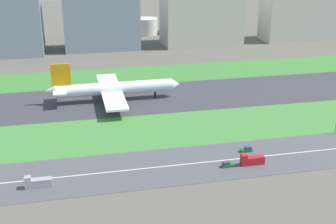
{
  "coord_description": "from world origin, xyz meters",
  "views": [
    {
      "loc": [
        -51.23,
        -212.43,
        74.3
      ],
      "look_at": [
        -12.03,
        -36.5,
        6.0
      ],
      "focal_mm": 49.29,
      "sensor_mm": 36.0,
      "label": 1
    }
  ],
  "objects_px": {
    "airliner": "(112,89)",
    "truck_2": "(252,160)",
    "car_0": "(228,165)",
    "traffic_light": "(336,124)",
    "fuel_tank_east": "(183,22)",
    "office_tower": "(202,8)",
    "truck_0": "(38,183)",
    "hangar_building": "(101,12)",
    "terminal_building": "(5,15)",
    "fuel_tank_centre": "(147,26)",
    "car_2": "(247,149)",
    "fuel_tank_west": "(107,25)",
    "cargo_warehouse": "(301,4)"
  },
  "relations": [
    {
      "from": "airliner",
      "to": "truck_2",
      "type": "height_order",
      "value": "airliner"
    },
    {
      "from": "car_0",
      "to": "traffic_light",
      "type": "height_order",
      "value": "traffic_light"
    },
    {
      "from": "truck_2",
      "to": "fuel_tank_east",
      "type": "height_order",
      "value": "fuel_tank_east"
    },
    {
      "from": "office_tower",
      "to": "truck_0",
      "type": "bearing_deg",
      "value": -119.84
    },
    {
      "from": "traffic_light",
      "to": "hangar_building",
      "type": "xyz_separation_m",
      "value": [
        -78.4,
        174.01,
        21.35
      ]
    },
    {
      "from": "traffic_light",
      "to": "terminal_building",
      "type": "height_order",
      "value": "terminal_building"
    },
    {
      "from": "airliner",
      "to": "office_tower",
      "type": "xyz_separation_m",
      "value": [
        78.28,
        114.0,
        20.37
      ]
    },
    {
      "from": "office_tower",
      "to": "fuel_tank_east",
      "type": "height_order",
      "value": "office_tower"
    },
    {
      "from": "terminal_building",
      "to": "office_tower",
      "type": "distance_m",
      "value": 136.53
    },
    {
      "from": "traffic_light",
      "to": "fuel_tank_centre",
      "type": "distance_m",
      "value": 222.34
    },
    {
      "from": "fuel_tank_east",
      "to": "truck_2",
      "type": "bearing_deg",
      "value": -98.54
    },
    {
      "from": "car_2",
      "to": "fuel_tank_east",
      "type": "distance_m",
      "value": 229.59
    },
    {
      "from": "airliner",
      "to": "truck_0",
      "type": "bearing_deg",
      "value": -112.22
    },
    {
      "from": "office_tower",
      "to": "airliner",
      "type": "bearing_deg",
      "value": -124.48
    },
    {
      "from": "car_2",
      "to": "office_tower",
      "type": "relative_size",
      "value": 0.08
    },
    {
      "from": "office_tower",
      "to": "fuel_tank_east",
      "type": "bearing_deg",
      "value": 92.93
    },
    {
      "from": "car_2",
      "to": "terminal_building",
      "type": "relative_size",
      "value": 0.09
    },
    {
      "from": "car_2",
      "to": "fuel_tank_centre",
      "type": "xyz_separation_m",
      "value": [
        2.8,
        227.0,
        5.6
      ]
    },
    {
      "from": "truck_0",
      "to": "fuel_tank_west",
      "type": "relative_size",
      "value": 0.33
    },
    {
      "from": "office_tower",
      "to": "cargo_warehouse",
      "type": "bearing_deg",
      "value": 0.0
    },
    {
      "from": "truck_2",
      "to": "fuel_tank_west",
      "type": "height_order",
      "value": "fuel_tank_west"
    },
    {
      "from": "fuel_tank_west",
      "to": "fuel_tank_east",
      "type": "bearing_deg",
      "value": 0.0
    },
    {
      "from": "traffic_light",
      "to": "fuel_tank_east",
      "type": "bearing_deg",
      "value": 92.01
    },
    {
      "from": "office_tower",
      "to": "cargo_warehouse",
      "type": "height_order",
      "value": "cargo_warehouse"
    },
    {
      "from": "office_tower",
      "to": "fuel_tank_west",
      "type": "distance_m",
      "value": 80.85
    },
    {
      "from": "car_2",
      "to": "fuel_tank_west",
      "type": "relative_size",
      "value": 0.17
    },
    {
      "from": "fuel_tank_centre",
      "to": "fuel_tank_east",
      "type": "xyz_separation_m",
      "value": [
        30.65,
        0.0,
        2.36
      ]
    },
    {
      "from": "hangar_building",
      "to": "office_tower",
      "type": "xyz_separation_m",
      "value": [
        73.03,
        0.0,
        0.97
      ]
    },
    {
      "from": "car_2",
      "to": "truck_2",
      "type": "bearing_deg",
      "value": -101.97
    },
    {
      "from": "office_tower",
      "to": "cargo_warehouse",
      "type": "xyz_separation_m",
      "value": [
        78.9,
        0.0,
        0.13
      ]
    },
    {
      "from": "cargo_warehouse",
      "to": "fuel_tank_west",
      "type": "xyz_separation_m",
      "value": [
        -143.65,
        45.0,
        -18.0
      ]
    },
    {
      "from": "truck_2",
      "to": "car_2",
      "type": "xyz_separation_m",
      "value": [
        2.12,
        10.0,
        -0.75
      ]
    },
    {
      "from": "truck_2",
      "to": "cargo_warehouse",
      "type": "xyz_separation_m",
      "value": [
        116.77,
        192.0,
        25.06
      ]
    },
    {
      "from": "car_0",
      "to": "office_tower",
      "type": "distance_m",
      "value": 199.24
    },
    {
      "from": "car_2",
      "to": "truck_0",
      "type": "height_order",
      "value": "truck_0"
    },
    {
      "from": "car_2",
      "to": "office_tower",
      "type": "bearing_deg",
      "value": 78.89
    },
    {
      "from": "hangar_building",
      "to": "fuel_tank_east",
      "type": "distance_m",
      "value": 85.49
    },
    {
      "from": "fuel_tank_east",
      "to": "terminal_building",
      "type": "bearing_deg",
      "value": -161.47
    },
    {
      "from": "fuel_tank_centre",
      "to": "car_2",
      "type": "bearing_deg",
      "value": -90.71
    },
    {
      "from": "truck_0",
      "to": "terminal_building",
      "type": "distance_m",
      "value": 195.3
    },
    {
      "from": "fuel_tank_west",
      "to": "fuel_tank_east",
      "type": "distance_m",
      "value": 62.45
    },
    {
      "from": "airliner",
      "to": "car_2",
      "type": "relative_size",
      "value": 14.77
    },
    {
      "from": "cargo_warehouse",
      "to": "fuel_tank_east",
      "type": "distance_m",
      "value": 94.53
    },
    {
      "from": "airliner",
      "to": "terminal_building",
      "type": "distance_m",
      "value": 129.51
    },
    {
      "from": "fuel_tank_west",
      "to": "car_0",
      "type": "bearing_deg",
      "value": -85.63
    },
    {
      "from": "car_2",
      "to": "office_tower",
      "type": "xyz_separation_m",
      "value": [
        35.75,
        182.0,
        25.68
      ]
    },
    {
      "from": "truck_0",
      "to": "cargo_warehouse",
      "type": "relative_size",
      "value": 0.14
    },
    {
      "from": "fuel_tank_centre",
      "to": "truck_0",
      "type": "bearing_deg",
      "value": -108.04
    },
    {
      "from": "office_tower",
      "to": "fuel_tank_west",
      "type": "bearing_deg",
      "value": 145.2
    },
    {
      "from": "car_0",
      "to": "truck_0",
      "type": "distance_m",
      "value": 63.52
    }
  ]
}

